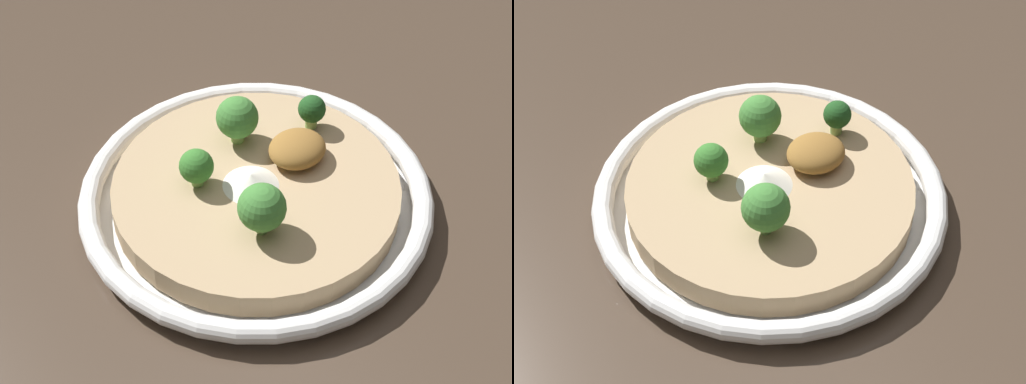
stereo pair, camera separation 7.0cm
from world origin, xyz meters
TOP-DOWN VIEW (x-y plane):
  - ground_plane at (0.00, 0.00)m, footprint 6.00×6.00m
  - risotto_bowl at (0.00, 0.00)m, footprint 0.32×0.32m
  - cheese_sprinkle at (-0.01, 0.00)m, footprint 0.05×0.05m
  - crispy_onion_garnish at (0.05, 0.00)m, footprint 0.05×0.05m
  - broccoli_front at (-0.03, -0.05)m, footprint 0.04×0.04m
  - broccoli_left at (-0.04, 0.03)m, footprint 0.03×0.03m
  - broccoli_back at (0.02, 0.05)m, footprint 0.04×0.04m
  - broccoli_back_right at (0.09, 0.03)m, footprint 0.03×0.03m

SIDE VIEW (x-z plane):
  - ground_plane at x=0.00m, z-range 0.00..0.00m
  - risotto_bowl at x=0.00m, z-range 0.00..0.03m
  - cheese_sprinkle at x=-0.01m, z-range 0.03..0.04m
  - crispy_onion_garnish at x=0.05m, z-range 0.03..0.06m
  - broccoli_back_right at x=0.09m, z-range 0.03..0.07m
  - broccoli_left at x=-0.04m, z-range 0.03..0.07m
  - broccoli_back at x=0.02m, z-range 0.03..0.08m
  - broccoli_front at x=-0.03m, z-range 0.04..0.08m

